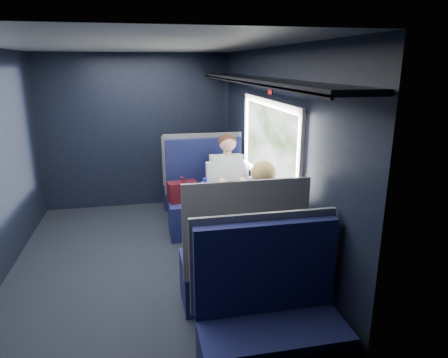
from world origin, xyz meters
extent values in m
cube|color=black|center=(0.00, 0.00, -0.01)|extent=(2.80, 4.20, 0.01)
cube|color=black|center=(1.45, 0.00, 1.15)|extent=(0.10, 4.20, 2.30)
cube|color=black|center=(0.00, 2.15, 1.15)|extent=(2.80, 0.10, 2.30)
cube|color=black|center=(0.00, -2.15, 1.15)|extent=(2.80, 0.10, 2.30)
cube|color=silver|center=(0.00, 0.00, 2.35)|extent=(2.80, 4.20, 0.10)
cube|color=beige|center=(1.38, 0.00, 1.74)|extent=(0.03, 1.84, 0.07)
cube|color=beige|center=(1.38, 0.00, 0.90)|extent=(0.03, 1.84, 0.07)
cube|color=beige|center=(1.38, -0.89, 1.32)|extent=(0.03, 0.07, 0.78)
cube|color=beige|center=(1.38, 0.89, 1.32)|extent=(0.03, 0.07, 0.78)
cube|color=black|center=(1.22, 0.00, 1.98)|extent=(0.36, 4.10, 0.04)
cube|color=black|center=(1.05, 0.00, 1.96)|extent=(0.02, 4.10, 0.03)
cube|color=red|center=(1.38, 0.00, 1.89)|extent=(0.01, 0.10, 0.12)
cylinder|color=#54565E|center=(0.88, 0.00, 0.35)|extent=(0.08, 0.08, 0.70)
cube|color=beige|center=(1.06, 0.00, 0.72)|extent=(0.62, 1.00, 0.04)
cube|color=#0C0F36|center=(0.85, 0.78, 0.23)|extent=(1.00, 0.50, 0.45)
cube|color=#0C0F36|center=(0.85, 1.08, 0.82)|extent=(1.00, 0.10, 0.75)
cube|color=#54565E|center=(0.85, 1.14, 0.85)|extent=(1.04, 0.03, 0.82)
cube|color=#54565E|center=(0.85, 0.73, 0.55)|extent=(0.06, 0.40, 0.20)
cube|color=#450E19|center=(0.53, 0.81, 0.58)|extent=(0.39, 0.26, 0.26)
cylinder|color=#450E19|center=(0.53, 0.81, 0.76)|extent=(0.06, 0.15, 0.03)
cylinder|color=silver|center=(0.80, 0.70, 0.58)|extent=(0.10, 0.10, 0.26)
cylinder|color=#1823B7|center=(0.80, 0.70, 0.74)|extent=(0.05, 0.05, 0.06)
cube|color=#0C0F36|center=(0.85, -0.78, 0.23)|extent=(1.00, 0.50, 0.45)
cube|color=#0C0F36|center=(0.85, -1.08, 0.82)|extent=(1.00, 0.10, 0.75)
cube|color=#54565E|center=(0.85, -1.14, 0.85)|extent=(1.04, 0.03, 0.82)
cube|color=#54565E|center=(0.85, -0.73, 0.55)|extent=(0.06, 0.40, 0.20)
cube|color=#0C0F36|center=(0.85, 1.88, 0.23)|extent=(1.00, 0.40, 0.45)
cube|color=#0C0F36|center=(0.85, 1.64, 0.78)|extent=(1.00, 0.10, 0.66)
cube|color=#54565E|center=(0.85, 1.59, 0.80)|extent=(1.04, 0.03, 0.72)
cube|color=#0C0F36|center=(0.85, -1.88, 0.23)|extent=(1.00, 0.40, 0.45)
cube|color=#0C0F36|center=(0.85, -1.64, 0.78)|extent=(1.00, 0.10, 0.66)
cube|color=#54565E|center=(0.85, -1.59, 0.80)|extent=(1.04, 0.03, 0.72)
cube|color=black|center=(1.10, 0.64, 0.53)|extent=(0.36, 0.44, 0.16)
cube|color=black|center=(1.10, 0.44, 0.23)|extent=(0.32, 0.12, 0.45)
cube|color=#B2BDD2|center=(1.10, 0.80, 0.78)|extent=(0.40, 0.29, 0.53)
cylinder|color=#D8A88C|center=(1.10, 0.76, 1.06)|extent=(0.10, 0.10, 0.06)
sphere|color=#D8A88C|center=(1.10, 0.74, 1.20)|extent=(0.21, 0.21, 0.21)
sphere|color=#382114|center=(1.10, 0.76, 1.21)|extent=(0.22, 0.22, 0.22)
cube|color=#B2BDD2|center=(0.88, 0.76, 0.78)|extent=(0.09, 0.12, 0.34)
cube|color=#B2BDD2|center=(1.32, 0.76, 0.78)|extent=(0.09, 0.12, 0.34)
cube|color=black|center=(1.10, -0.64, 0.53)|extent=(0.36, 0.44, 0.16)
cube|color=black|center=(1.10, -0.44, 0.23)|extent=(0.32, 0.12, 0.45)
cube|color=black|center=(1.10, -0.80, 0.78)|extent=(0.40, 0.29, 0.53)
cylinder|color=#D8A88C|center=(1.10, -0.76, 1.06)|extent=(0.10, 0.10, 0.06)
sphere|color=#D8A88C|center=(1.10, -0.74, 1.20)|extent=(0.21, 0.21, 0.21)
sphere|color=tan|center=(1.10, -0.76, 1.21)|extent=(0.22, 0.22, 0.22)
cube|color=black|center=(0.88, -0.76, 0.78)|extent=(0.09, 0.12, 0.34)
cube|color=black|center=(1.32, -0.76, 0.78)|extent=(0.09, 0.12, 0.34)
cube|color=tan|center=(1.10, -0.86, 0.90)|extent=(0.26, 0.07, 0.36)
cube|color=white|center=(1.05, 0.03, 0.74)|extent=(0.58, 0.77, 0.01)
cube|color=silver|center=(1.24, -0.06, 0.75)|extent=(0.29, 0.36, 0.02)
cube|color=silver|center=(1.36, -0.06, 0.88)|extent=(0.05, 0.34, 0.23)
cube|color=black|center=(1.35, -0.06, 0.88)|extent=(0.04, 0.29, 0.19)
cylinder|color=silver|center=(1.33, 0.36, 0.83)|extent=(0.06, 0.06, 0.18)
cylinder|color=#1823B7|center=(1.33, 0.36, 0.94)|extent=(0.04, 0.04, 0.04)
cylinder|color=white|center=(1.33, 0.44, 0.78)|extent=(0.07, 0.07, 0.09)
camera|label=1|loc=(0.06, -4.01, 2.13)|focal=32.00mm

